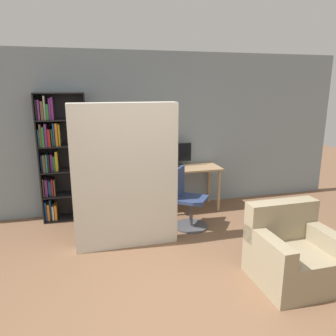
{
  "coord_description": "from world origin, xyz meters",
  "views": [
    {
      "loc": [
        -0.81,
        -2.49,
        2.13
      ],
      "look_at": [
        0.33,
        1.66,
        1.05
      ],
      "focal_mm": 35.0,
      "sensor_mm": 36.0,
      "label": 1
    }
  ],
  "objects_px": {
    "monitor": "(177,154)",
    "bookshelf": "(57,156)",
    "mattress_near": "(126,177)",
    "armchair": "(292,253)",
    "office_chair": "(188,204)"
  },
  "relations": [
    {
      "from": "office_chair",
      "to": "bookshelf",
      "type": "height_order",
      "value": "bookshelf"
    },
    {
      "from": "office_chair",
      "to": "bookshelf",
      "type": "bearing_deg",
      "value": 155.01
    },
    {
      "from": "mattress_near",
      "to": "armchair",
      "type": "distance_m",
      "value": 2.2
    },
    {
      "from": "office_chair",
      "to": "armchair",
      "type": "distance_m",
      "value": 1.79
    },
    {
      "from": "bookshelf",
      "to": "monitor",
      "type": "bearing_deg",
      "value": 0.24
    },
    {
      "from": "mattress_near",
      "to": "armchair",
      "type": "relative_size",
      "value": 2.28
    },
    {
      "from": "monitor",
      "to": "bookshelf",
      "type": "xyz_separation_m",
      "value": [
        -2.0,
        -0.01,
        0.08
      ]
    },
    {
      "from": "bookshelf",
      "to": "armchair",
      "type": "height_order",
      "value": "bookshelf"
    },
    {
      "from": "monitor",
      "to": "mattress_near",
      "type": "distance_m",
      "value": 1.66
    },
    {
      "from": "armchair",
      "to": "monitor",
      "type": "bearing_deg",
      "value": 102.19
    },
    {
      "from": "monitor",
      "to": "office_chair",
      "type": "height_order",
      "value": "monitor"
    },
    {
      "from": "mattress_near",
      "to": "armchair",
      "type": "height_order",
      "value": "mattress_near"
    },
    {
      "from": "office_chair",
      "to": "mattress_near",
      "type": "height_order",
      "value": "mattress_near"
    },
    {
      "from": "office_chair",
      "to": "armchair",
      "type": "relative_size",
      "value": 1.1
    },
    {
      "from": "monitor",
      "to": "bookshelf",
      "type": "height_order",
      "value": "bookshelf"
    }
  ]
}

